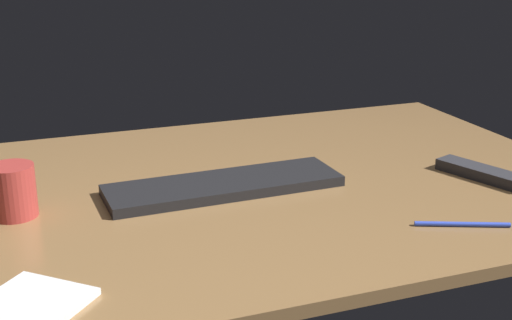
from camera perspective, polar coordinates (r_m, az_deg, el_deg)
The scene contains 6 objects.
desk at distance 123.85cm, azimuth -3.83°, elevation -2.81°, with size 140.00×84.00×2.00cm, color olive.
keyboard at distance 122.65cm, azimuth -2.62°, elevation -2.06°, with size 41.13×12.18×1.79cm, color black.
tv_remote at distance 134.56cm, azimuth 17.94°, elevation -1.03°, with size 17.86×4.53×2.04cm, color #2D2D33.
coffee_mug at distance 117.03cm, azimuth -19.10°, elevation -2.39°, with size 7.25×7.25×8.45cm, color #B23833.
notepad at distance 89.79cm, azimuth -18.37°, elevation -11.47°, with size 14.91×11.93×0.89cm, color white.
pen at distance 112.72cm, azimuth 16.36°, elevation -5.01°, with size 0.76×0.76×14.54cm, color blue.
Camera 1 is at (-32.88, -110.69, 45.77)cm, focal length 49.41 mm.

